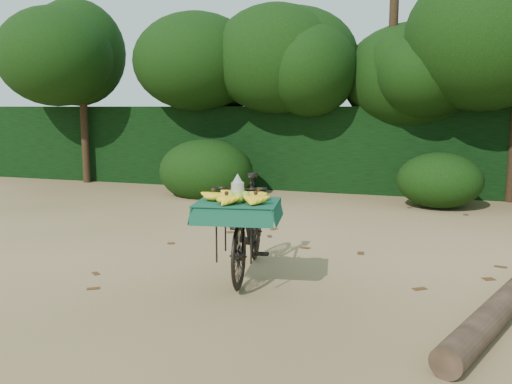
% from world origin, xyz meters
% --- Properties ---
extents(ground, '(80.00, 80.00, 0.00)m').
position_xyz_m(ground, '(0.00, 0.00, 0.00)').
color(ground, tan).
rests_on(ground, ground).
extents(vendor_bicycle, '(0.93, 1.89, 1.08)m').
position_xyz_m(vendor_bicycle, '(-0.48, -0.42, 0.55)').
color(vendor_bicycle, black).
rests_on(vendor_bicycle, ground).
extents(fallen_log, '(1.37, 3.10, 0.23)m').
position_xyz_m(fallen_log, '(2.08, -0.68, 0.12)').
color(fallen_log, brown).
rests_on(fallen_log, ground).
extents(hedge_backdrop, '(26.00, 1.80, 1.80)m').
position_xyz_m(hedge_backdrop, '(0.00, 6.30, 0.90)').
color(hedge_backdrop, black).
rests_on(hedge_backdrop, ground).
extents(tree_row, '(14.50, 2.00, 4.00)m').
position_xyz_m(tree_row, '(-0.65, 5.50, 2.00)').
color(tree_row, black).
rests_on(tree_row, ground).
extents(bush_clumps, '(8.80, 1.70, 0.90)m').
position_xyz_m(bush_clumps, '(0.50, 4.30, 0.45)').
color(bush_clumps, black).
rests_on(bush_clumps, ground).
extents(leaf_litter, '(7.00, 7.30, 0.01)m').
position_xyz_m(leaf_litter, '(0.00, 0.65, 0.01)').
color(leaf_litter, '#4F2D15').
rests_on(leaf_litter, ground).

